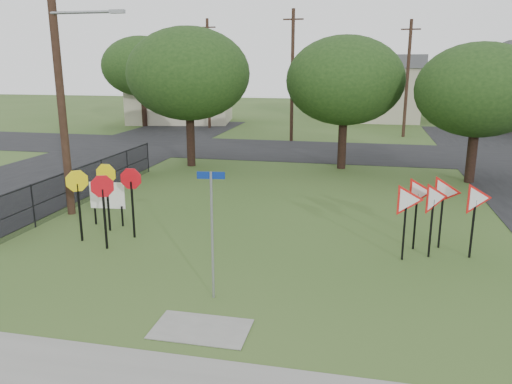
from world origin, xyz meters
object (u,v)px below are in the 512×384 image
(info_board, at_px, (107,197))
(yield_sign_cluster, at_px, (435,199))
(street_name_sign, at_px, (212,227))
(stop_sign_cluster, at_px, (105,187))

(info_board, bearing_deg, yield_sign_cluster, -2.54)
(street_name_sign, relative_size, yield_sign_cluster, 1.07)
(stop_sign_cluster, xyz_separation_m, info_board, (-0.66, 1.28, -0.69))
(yield_sign_cluster, xyz_separation_m, info_board, (-10.43, 0.46, -0.65))
(yield_sign_cluster, bearing_deg, street_name_sign, -143.08)
(stop_sign_cluster, distance_m, yield_sign_cluster, 9.81)
(street_name_sign, height_order, stop_sign_cluster, street_name_sign)
(street_name_sign, distance_m, stop_sign_cluster, 5.46)
(yield_sign_cluster, bearing_deg, stop_sign_cluster, -175.22)
(stop_sign_cluster, bearing_deg, street_name_sign, -35.78)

